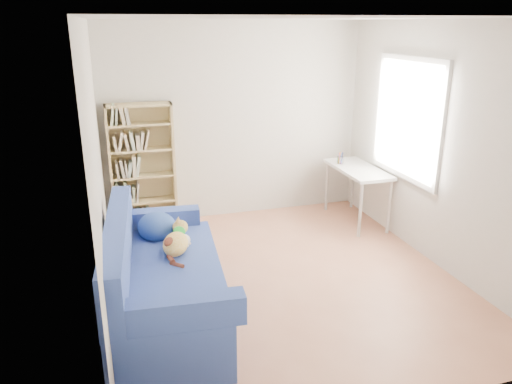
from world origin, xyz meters
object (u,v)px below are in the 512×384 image
Objects in this scene: sofa at (161,281)px; bookshelf at (143,172)px; desk at (358,174)px; pen_cup at (340,159)px.

sofa is 1.28× the size of bookshelf.
bookshelf is at bearing 93.70° from sofa.
bookshelf reaches higher than sofa.
sofa reaches higher than desk.
pen_cup is (-0.14, 0.26, 0.14)m from desk.
sofa is at bearing -149.77° from desk.
pen_cup is at bearing 40.35° from sofa.
desk is at bearing 35.19° from sofa.
desk is (2.78, 1.62, 0.29)m from sofa.
sofa reaches higher than pen_cup.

